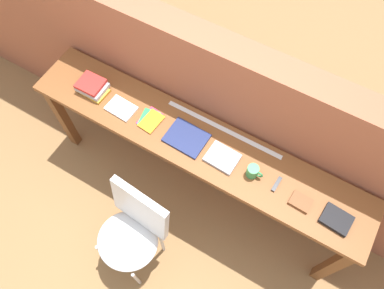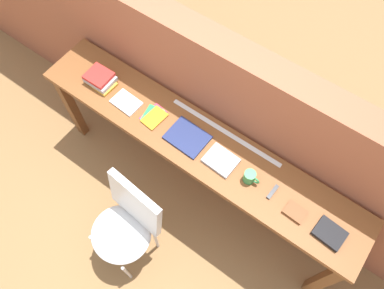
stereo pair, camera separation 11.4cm
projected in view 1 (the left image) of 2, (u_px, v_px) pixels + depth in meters
ground_plane at (177, 216)px, 3.18m from camera, size 40.00×40.00×0.00m
brick_wall_back at (218, 114)px, 2.78m from camera, size 6.00×0.20×1.49m
sideboard at (196, 149)px, 2.64m from camera, size 2.50×0.44×0.88m
chair_white_moulded at (132, 230)px, 2.60m from camera, size 0.47×0.49×0.89m
book_stack_leftmost at (92, 87)px, 2.67m from camera, size 0.23×0.17×0.08m
magazine_cycling at (121, 108)px, 2.63m from camera, size 0.21×0.15×0.02m
pamphlet_pile_colourful at (150, 120)px, 2.59m from camera, size 0.16×0.20×0.01m
book_open_centre at (186, 138)px, 2.52m from camera, size 0.28×0.22×0.02m
book_grey_hardcover at (222, 158)px, 2.45m from camera, size 0.21×0.18×0.02m
mug at (253, 171)px, 2.37m from camera, size 0.11×0.08×0.09m
multitool_folded at (277, 184)px, 2.37m from camera, size 0.03×0.11×0.02m
leather_journal_brown at (301, 202)px, 2.31m from camera, size 0.13×0.11×0.02m
book_repair_rightmost at (336, 219)px, 2.25m from camera, size 0.19×0.15×0.03m
ruler_metal_back_edge at (224, 129)px, 2.56m from camera, size 0.87×0.03×0.00m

